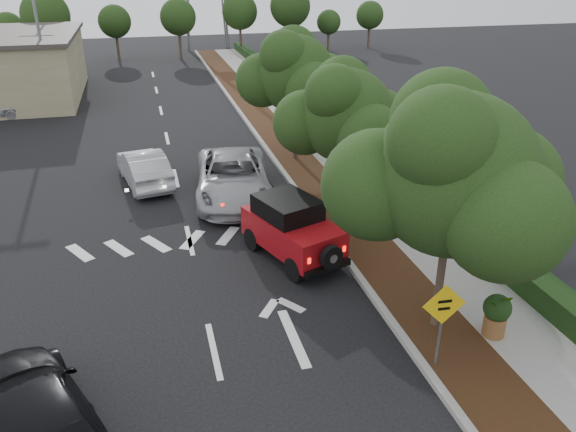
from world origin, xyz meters
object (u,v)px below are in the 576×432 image
object	(u,v)px
speed_hump_sign	(443,315)
silver_suv_ahead	(233,177)
red_jeep	(289,227)
black_suv_oncoming	(32,421)

from	to	relation	value
speed_hump_sign	silver_suv_ahead	bearing A→B (deg)	107.90
red_jeep	silver_suv_ahead	xyz separation A→B (m)	(-0.92, 5.14, -0.15)
silver_suv_ahead	black_suv_oncoming	size ratio (longest dim) A/B	1.14
silver_suv_ahead	red_jeep	bearing A→B (deg)	-72.51
black_suv_oncoming	speed_hump_sign	world-z (taller)	speed_hump_sign
red_jeep	black_suv_oncoming	bearing A→B (deg)	-156.30
silver_suv_ahead	black_suv_oncoming	bearing A→B (deg)	-109.17
red_jeep	speed_hump_sign	bearing A→B (deg)	-92.51
silver_suv_ahead	black_suv_oncoming	xyz separation A→B (m)	(-5.73, -11.47, -0.07)
silver_suv_ahead	black_suv_oncoming	world-z (taller)	silver_suv_ahead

